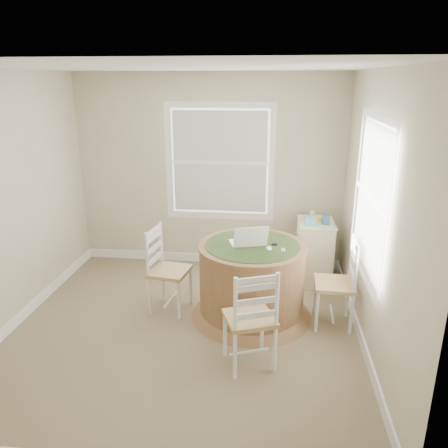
# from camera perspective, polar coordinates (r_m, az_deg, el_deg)

# --- Properties ---
(room) EXTENTS (3.64, 3.64, 2.64)m
(room) POSITION_cam_1_polar(r_m,az_deg,el_deg) (4.33, -3.01, 2.26)
(room) COLOR #857454
(room) RESTS_ON ground
(round_table) EXTENTS (1.33, 1.33, 0.83)m
(round_table) POSITION_cam_1_polar(r_m,az_deg,el_deg) (4.79, 3.64, -6.98)
(round_table) COLOR brown
(round_table) RESTS_ON ground
(chair_left) EXTENTS (0.46, 0.48, 0.95)m
(chair_left) POSITION_cam_1_polar(r_m,az_deg,el_deg) (4.91, -7.10, -6.10)
(chair_left) COLOR white
(chair_left) RESTS_ON ground
(chair_near) EXTENTS (0.54, 0.52, 0.95)m
(chair_near) POSITION_cam_1_polar(r_m,az_deg,el_deg) (3.99, 3.37, -12.13)
(chair_near) COLOR white
(chair_near) RESTS_ON ground
(chair_right) EXTENTS (0.42, 0.43, 0.95)m
(chair_right) POSITION_cam_1_polar(r_m,az_deg,el_deg) (4.73, 14.23, -7.55)
(chair_right) COLOR white
(chair_right) RESTS_ON ground
(laptop) EXTENTS (0.44, 0.41, 0.25)m
(laptop) POSITION_cam_1_polar(r_m,az_deg,el_deg) (4.64, 3.19, -2.29)
(laptop) COLOR white
(laptop) RESTS_ON round_table
(mouse) EXTENTS (0.07, 0.11, 0.04)m
(mouse) POSITION_cam_1_polar(r_m,az_deg,el_deg) (4.53, 5.88, -3.18)
(mouse) COLOR white
(mouse) RESTS_ON round_table
(phone) EXTENTS (0.05, 0.09, 0.02)m
(phone) POSITION_cam_1_polar(r_m,az_deg,el_deg) (4.53, 7.76, -3.42)
(phone) COLOR #B7BABF
(phone) RESTS_ON round_table
(keys) EXTENTS (0.06, 0.05, 0.02)m
(keys) POSITION_cam_1_polar(r_m,az_deg,el_deg) (4.65, 6.58, -2.70)
(keys) COLOR black
(keys) RESTS_ON round_table
(corner_chest) EXTENTS (0.46, 0.61, 0.80)m
(corner_chest) POSITION_cam_1_polar(r_m,az_deg,el_deg) (5.73, 11.68, -3.49)
(corner_chest) COLOR beige
(corner_chest) RESTS_ON ground
(tissue_box) EXTENTS (0.12, 0.12, 0.10)m
(tissue_box) POSITION_cam_1_polar(r_m,az_deg,el_deg) (5.43, 11.06, 0.35)
(tissue_box) COLOR #60B4DC
(tissue_box) RESTS_ON corner_chest
(box_yellow) EXTENTS (0.15, 0.10, 0.06)m
(box_yellow) POSITION_cam_1_polar(r_m,az_deg,el_deg) (5.62, 12.25, 0.68)
(box_yellow) COLOR #E9DC52
(box_yellow) RESTS_ON corner_chest
(box_blue) EXTENTS (0.08, 0.08, 0.12)m
(box_blue) POSITION_cam_1_polar(r_m,az_deg,el_deg) (5.50, 13.22, 0.54)
(box_blue) COLOR #2E5F8A
(box_blue) RESTS_ON corner_chest
(cup_cream) EXTENTS (0.07, 0.07, 0.09)m
(cup_cream) POSITION_cam_1_polar(r_m,az_deg,el_deg) (5.75, 11.49, 1.28)
(cup_cream) COLOR beige
(cup_cream) RESTS_ON corner_chest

